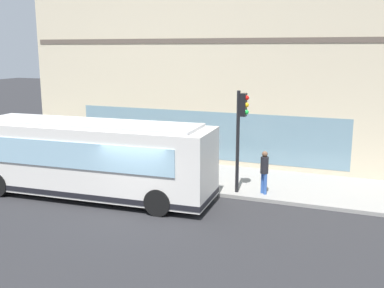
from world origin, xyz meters
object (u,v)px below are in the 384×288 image
object	(u,v)px
pedestrian_near_hydrant	(35,143)
pedestrian_walking_along_curb	(264,169)
fire_hydrant	(170,174)
pedestrian_near_building_entrance	(46,146)
newspaper_vending_box	(155,164)
traffic_light_near_corner	(241,123)
pedestrian_by_light_pole	(154,143)
city_bus_nearside	(89,159)

from	to	relation	value
pedestrian_near_hydrant	pedestrian_walking_along_curb	xyz separation A→B (m)	(-0.96, -12.17, 0.04)
fire_hydrant	pedestrian_near_building_entrance	size ratio (longest dim) A/B	0.41
fire_hydrant	newspaper_vending_box	xyz separation A→B (m)	(0.88, 1.14, 0.09)
traffic_light_near_corner	pedestrian_near_hydrant	bearing A→B (deg)	84.17
pedestrian_near_hydrant	pedestrian_walking_along_curb	distance (m)	12.21
pedestrian_near_hydrant	pedestrian_by_light_pole	world-z (taller)	pedestrian_near_hydrant
city_bus_nearside	pedestrian_walking_along_curb	distance (m)	7.00
traffic_light_near_corner	pedestrian_near_hydrant	size ratio (longest dim) A/B	2.45
pedestrian_near_hydrant	pedestrian_near_building_entrance	bearing A→B (deg)	-119.11
pedestrian_near_hydrant	newspaper_vending_box	bearing A→B (deg)	-89.41
pedestrian_near_hydrant	pedestrian_by_light_pole	xyz separation A→B (m)	(2.26, -5.71, -0.01)
city_bus_nearside	pedestrian_near_building_entrance	world-z (taller)	city_bus_nearside
city_bus_nearside	pedestrian_by_light_pole	size ratio (longest dim) A/B	6.13
pedestrian_near_building_entrance	pedestrian_walking_along_curb	xyz separation A→B (m)	(-0.26, -10.91, -0.04)
city_bus_nearside	fire_hydrant	world-z (taller)	city_bus_nearside
traffic_light_near_corner	pedestrian_by_light_pole	xyz separation A→B (m)	(3.41, 5.52, -1.92)
traffic_light_near_corner	fire_hydrant	xyz separation A→B (m)	(0.33, 3.25, -2.51)
city_bus_nearside	newspaper_vending_box	xyz separation A→B (m)	(3.50, -1.20, -0.95)
pedestrian_near_building_entrance	pedestrian_near_hydrant	distance (m)	1.44
pedestrian_near_building_entrance	pedestrian_near_hydrant	size ratio (longest dim) A/B	1.07
city_bus_nearside	pedestrian_near_hydrant	bearing A→B (deg)	58.69
traffic_light_near_corner	newspaper_vending_box	distance (m)	5.15
fire_hydrant	pedestrian_near_hydrant	distance (m)	8.04
pedestrian_near_building_entrance	pedestrian_walking_along_curb	world-z (taller)	pedestrian_near_building_entrance
fire_hydrant	pedestrian_walking_along_curb	xyz separation A→B (m)	(-0.15, -4.20, 0.65)
pedestrian_near_hydrant	pedestrian_walking_along_curb	world-z (taller)	pedestrian_walking_along_curb
pedestrian_near_building_entrance	pedestrian_walking_along_curb	bearing A→B (deg)	-91.35
pedestrian_near_hydrant	newspaper_vending_box	world-z (taller)	pedestrian_near_hydrant
traffic_light_near_corner	pedestrian_near_building_entrance	xyz separation A→B (m)	(0.44, 9.96, -1.83)
fire_hydrant	pedestrian_by_light_pole	distance (m)	3.87
pedestrian_walking_along_curb	newspaper_vending_box	bearing A→B (deg)	79.08
fire_hydrant	pedestrian_near_building_entrance	xyz separation A→B (m)	(0.11, 6.72, 0.68)
city_bus_nearside	pedestrian_walking_along_curb	bearing A→B (deg)	-69.27
pedestrian_near_building_entrance	newspaper_vending_box	distance (m)	5.67
city_bus_nearside	newspaper_vending_box	distance (m)	3.82
fire_hydrant	pedestrian_near_building_entrance	bearing A→B (deg)	89.06
pedestrian_by_light_pole	pedestrian_near_hydrant	bearing A→B (deg)	111.61
pedestrian_walking_along_curb	pedestrian_near_building_entrance	bearing A→B (deg)	88.65
pedestrian_near_building_entrance	newspaper_vending_box	world-z (taller)	pedestrian_near_building_entrance
traffic_light_near_corner	newspaper_vending_box	size ratio (longest dim) A/B	4.58
pedestrian_by_light_pole	newspaper_vending_box	world-z (taller)	pedestrian_by_light_pole
traffic_light_near_corner	pedestrian_near_hydrant	xyz separation A→B (m)	(1.15, 11.22, -1.90)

